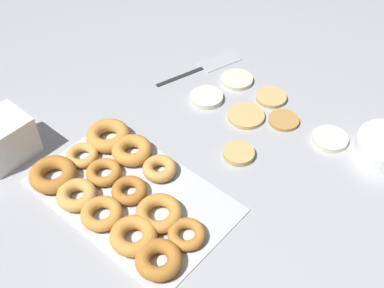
{
  "coord_description": "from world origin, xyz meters",
  "views": [
    {
      "loc": [
        0.53,
        -0.71,
        0.91
      ],
      "look_at": [
        -0.02,
        -0.07,
        0.04
      ],
      "focal_mm": 45.0,
      "sensor_mm": 36.0,
      "label": 1
    }
  ],
  "objects_px": {
    "container_stack": "(3,139)",
    "pancake_3": "(330,139)",
    "pancake_2": "(239,153)",
    "pancake_4": "(271,97)",
    "spatula": "(212,64)",
    "pancake_1": "(284,120)",
    "pancake_0": "(207,98)",
    "pancake_6": "(245,116)",
    "pancake_5": "(237,80)",
    "donut_tray": "(120,189)"
  },
  "relations": [
    {
      "from": "pancake_0",
      "to": "pancake_4",
      "type": "relative_size",
      "value": 1.07
    },
    {
      "from": "pancake_6",
      "to": "pancake_2",
      "type": "bearing_deg",
      "value": -60.18
    },
    {
      "from": "donut_tray",
      "to": "pancake_1",
      "type": "bearing_deg",
      "value": 71.86
    },
    {
      "from": "pancake_5",
      "to": "spatula",
      "type": "xyz_separation_m",
      "value": [
        -0.11,
        0.02,
        -0.0
      ]
    },
    {
      "from": "pancake_1",
      "to": "container_stack",
      "type": "distance_m",
      "value": 0.74
    },
    {
      "from": "spatula",
      "to": "pancake_5",
      "type": "bearing_deg",
      "value": -81.31
    },
    {
      "from": "pancake_1",
      "to": "pancake_4",
      "type": "xyz_separation_m",
      "value": [
        -0.08,
        0.06,
        0.0
      ]
    },
    {
      "from": "pancake_2",
      "to": "pancake_4",
      "type": "bearing_deg",
      "value": 104.93
    },
    {
      "from": "pancake_3",
      "to": "pancake_6",
      "type": "relative_size",
      "value": 0.92
    },
    {
      "from": "pancake_5",
      "to": "donut_tray",
      "type": "bearing_deg",
      "value": -84.36
    },
    {
      "from": "pancake_2",
      "to": "pancake_5",
      "type": "height_order",
      "value": "pancake_2"
    },
    {
      "from": "pancake_1",
      "to": "spatula",
      "type": "xyz_separation_m",
      "value": [
        -0.32,
        0.07,
        -0.0
      ]
    },
    {
      "from": "pancake_1",
      "to": "pancake_4",
      "type": "relative_size",
      "value": 0.95
    },
    {
      "from": "pancake_6",
      "to": "donut_tray",
      "type": "height_order",
      "value": "donut_tray"
    },
    {
      "from": "pancake_2",
      "to": "container_stack",
      "type": "bearing_deg",
      "value": -139.6
    },
    {
      "from": "pancake_3",
      "to": "pancake_5",
      "type": "relative_size",
      "value": 0.99
    },
    {
      "from": "pancake_3",
      "to": "pancake_5",
      "type": "xyz_separation_m",
      "value": [
        -0.34,
        0.04,
        -0.0
      ]
    },
    {
      "from": "pancake_4",
      "to": "pancake_6",
      "type": "relative_size",
      "value": 0.87
    },
    {
      "from": "pancake_1",
      "to": "container_stack",
      "type": "height_order",
      "value": "container_stack"
    },
    {
      "from": "pancake_2",
      "to": "pancake_3",
      "type": "distance_m",
      "value": 0.25
    },
    {
      "from": "pancake_4",
      "to": "pancake_6",
      "type": "distance_m",
      "value": 0.11
    },
    {
      "from": "pancake_0",
      "to": "pancake_1",
      "type": "bearing_deg",
      "value": 16.92
    },
    {
      "from": "pancake_4",
      "to": "container_stack",
      "type": "bearing_deg",
      "value": -121.78
    },
    {
      "from": "pancake_2",
      "to": "pancake_1",
      "type": "bearing_deg",
      "value": 84.7
    },
    {
      "from": "pancake_1",
      "to": "pancake_2",
      "type": "distance_m",
      "value": 0.18
    },
    {
      "from": "pancake_2",
      "to": "donut_tray",
      "type": "xyz_separation_m",
      "value": [
        -0.14,
        -0.29,
        0.01
      ]
    },
    {
      "from": "pancake_4",
      "to": "donut_tray",
      "type": "relative_size",
      "value": 0.19
    },
    {
      "from": "container_stack",
      "to": "pancake_3",
      "type": "bearing_deg",
      "value": 44.22
    },
    {
      "from": "pancake_2",
      "to": "pancake_4",
      "type": "height_order",
      "value": "pancake_2"
    },
    {
      "from": "pancake_5",
      "to": "donut_tray",
      "type": "height_order",
      "value": "donut_tray"
    },
    {
      "from": "pancake_2",
      "to": "pancake_4",
      "type": "relative_size",
      "value": 0.92
    },
    {
      "from": "pancake_2",
      "to": "container_stack",
      "type": "height_order",
      "value": "container_stack"
    },
    {
      "from": "pancake_0",
      "to": "pancake_3",
      "type": "relative_size",
      "value": 1.01
    },
    {
      "from": "donut_tray",
      "to": "pancake_6",
      "type": "bearing_deg",
      "value": 81.44
    },
    {
      "from": "pancake_0",
      "to": "pancake_6",
      "type": "distance_m",
      "value": 0.13
    },
    {
      "from": "pancake_3",
      "to": "container_stack",
      "type": "height_order",
      "value": "container_stack"
    },
    {
      "from": "pancake_0",
      "to": "pancake_5",
      "type": "xyz_separation_m",
      "value": [
        0.02,
        0.12,
        -0.0
      ]
    },
    {
      "from": "pancake_1",
      "to": "pancake_4",
      "type": "height_order",
      "value": "pancake_4"
    },
    {
      "from": "pancake_0",
      "to": "container_stack",
      "type": "height_order",
      "value": "container_stack"
    },
    {
      "from": "pancake_0",
      "to": "donut_tray",
      "type": "distance_m",
      "value": 0.41
    },
    {
      "from": "pancake_5",
      "to": "pancake_2",
      "type": "bearing_deg",
      "value": -51.94
    },
    {
      "from": "pancake_4",
      "to": "spatula",
      "type": "distance_m",
      "value": 0.24
    },
    {
      "from": "pancake_1",
      "to": "spatula",
      "type": "distance_m",
      "value": 0.32
    },
    {
      "from": "pancake_5",
      "to": "donut_tray",
      "type": "relative_size",
      "value": 0.2
    },
    {
      "from": "pancake_2",
      "to": "pancake_6",
      "type": "relative_size",
      "value": 0.8
    },
    {
      "from": "pancake_3",
      "to": "pancake_1",
      "type": "bearing_deg",
      "value": -172.55
    },
    {
      "from": "pancake_2",
      "to": "container_stack",
      "type": "relative_size",
      "value": 0.6
    },
    {
      "from": "pancake_0",
      "to": "pancake_2",
      "type": "height_order",
      "value": "same"
    },
    {
      "from": "container_stack",
      "to": "donut_tray",
      "type": "bearing_deg",
      "value": 17.43
    },
    {
      "from": "pancake_1",
      "to": "pancake_4",
      "type": "distance_m",
      "value": 0.1
    }
  ]
}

